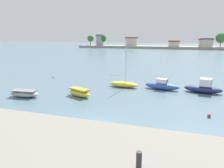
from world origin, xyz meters
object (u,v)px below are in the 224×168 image
(moored_boat_0, at_px, (24,94))
(moored_boat_2, at_px, (124,84))
(mooring_bollard, at_px, (139,160))
(moored_boat_4, at_px, (203,88))
(mooring_buoy_1, at_px, (53,77))
(moored_boat_1, at_px, (79,93))
(mooring_buoy_2, at_px, (209,116))
(moored_boat_3, at_px, (162,85))

(moored_boat_0, distance_m, moored_boat_2, 13.00)
(mooring_bollard, relative_size, moored_boat_4, 0.13)
(moored_boat_0, xyz_separation_m, mooring_buoy_1, (-3.32, 11.07, -0.27))
(moored_boat_1, relative_size, mooring_buoy_2, 11.21)
(moored_boat_2, relative_size, moored_boat_3, 1.39)
(moored_boat_4, bearing_deg, mooring_buoy_1, -176.84)
(moored_boat_0, relative_size, moored_boat_1, 1.04)
(moored_boat_2, xyz_separation_m, mooring_buoy_1, (-13.34, 2.78, -0.31))
(moored_boat_2, bearing_deg, moored_boat_4, 6.17)
(moored_boat_0, bearing_deg, moored_boat_4, 17.17)
(moored_boat_1, xyz_separation_m, moored_boat_2, (3.91, 6.07, -0.02))
(moored_boat_0, distance_m, mooring_buoy_1, 11.56)
(moored_boat_2, height_order, moored_boat_3, moored_boat_2)
(moored_boat_4, bearing_deg, mooring_buoy_2, -82.97)
(moored_boat_1, relative_size, mooring_buoy_1, 14.11)
(mooring_bollard, relative_size, moored_boat_2, 0.10)
(moored_boat_3, distance_m, mooring_buoy_2, 10.15)
(moored_boat_2, relative_size, moored_boat_4, 1.40)
(moored_boat_1, bearing_deg, mooring_buoy_2, 11.89)
(moored_boat_0, bearing_deg, mooring_buoy_1, 101.31)
(moored_boat_0, bearing_deg, mooring_buoy_2, -6.30)
(moored_boat_0, bearing_deg, moored_boat_1, 14.56)
(mooring_buoy_2, bearing_deg, moored_boat_2, 139.49)
(moored_boat_1, height_order, moored_boat_4, moored_boat_4)
(moored_boat_3, bearing_deg, moored_boat_4, 8.85)
(moored_boat_1, distance_m, moored_boat_2, 7.22)
(moored_boat_3, bearing_deg, moored_boat_1, -135.03)
(moored_boat_1, relative_size, moored_boat_4, 0.76)
(mooring_bollard, relative_size, mooring_buoy_1, 2.50)
(moored_boat_1, relative_size, moored_boat_2, 0.54)
(mooring_bollard, relative_size, mooring_buoy_2, 1.99)
(mooring_bollard, xyz_separation_m, moored_boat_0, (-16.06, 13.16, -2.52))
(mooring_bollard, bearing_deg, moored_boat_3, 92.09)
(mooring_bollard, height_order, moored_boat_3, mooring_bollard)
(mooring_bollard, bearing_deg, moored_boat_4, 78.56)
(mooring_buoy_1, xyz_separation_m, mooring_buoy_2, (23.41, -11.39, 0.03))
(mooring_bollard, distance_m, moored_boat_0, 20.91)
(moored_boat_1, relative_size, moored_boat_3, 0.75)
(moored_boat_4, height_order, mooring_buoy_2, moored_boat_4)
(mooring_bollard, xyz_separation_m, moored_boat_3, (-0.80, 21.76, -2.39))
(moored_boat_0, height_order, mooring_buoy_1, moored_boat_0)
(moored_boat_2, distance_m, mooring_buoy_2, 13.25)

